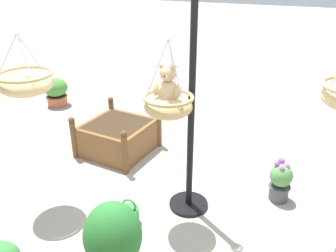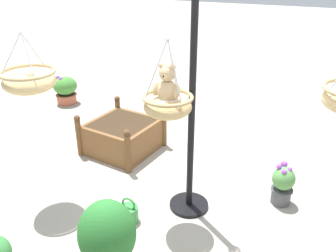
{
  "view_description": "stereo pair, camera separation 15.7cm",
  "coord_description": "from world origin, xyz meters",
  "px_view_note": "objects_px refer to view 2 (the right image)",
  "views": [
    {
      "loc": [
        -1.22,
        3.06,
        2.57
      ],
      "look_at": [
        -0.03,
        0.07,
        1.04
      ],
      "focal_mm": 38.01,
      "sensor_mm": 36.0,
      "label": 1
    },
    {
      "loc": [
        -1.36,
        3.0,
        2.57
      ],
      "look_at": [
        -0.03,
        0.07,
        1.04
      ],
      "focal_mm": 38.01,
      "sensor_mm": 36.0,
      "label": 2
    }
  ],
  "objects_px": {
    "display_pole_central": "(191,144)",
    "potted_plant_small_succulent": "(66,89)",
    "teddy_bear": "(167,88)",
    "potted_plant_fern_front": "(108,242)",
    "potted_plant_flowering_red": "(283,184)",
    "hanging_basket_with_teddy": "(168,105)",
    "watering_can": "(128,213)",
    "hanging_basket_right_low": "(29,80)",
    "wooden_planter_box": "(123,135)"
  },
  "relations": [
    {
      "from": "display_pole_central",
      "to": "potted_plant_small_succulent",
      "type": "height_order",
      "value": "display_pole_central"
    },
    {
      "from": "teddy_bear",
      "to": "potted_plant_fern_front",
      "type": "distance_m",
      "value": 1.43
    },
    {
      "from": "potted_plant_flowering_red",
      "to": "hanging_basket_with_teddy",
      "type": "bearing_deg",
      "value": 34.78
    },
    {
      "from": "teddy_bear",
      "to": "potted_plant_fern_front",
      "type": "bearing_deg",
      "value": 85.28
    },
    {
      "from": "display_pole_central",
      "to": "watering_can",
      "type": "height_order",
      "value": "display_pole_central"
    },
    {
      "from": "hanging_basket_with_teddy",
      "to": "potted_plant_flowering_red",
      "type": "xyz_separation_m",
      "value": [
        -1.09,
        -0.75,
        -1.06
      ]
    },
    {
      "from": "hanging_basket_right_low",
      "to": "potted_plant_small_succulent",
      "type": "bearing_deg",
      "value": -55.05
    },
    {
      "from": "potted_plant_flowering_red",
      "to": "watering_can",
      "type": "distance_m",
      "value": 1.76
    },
    {
      "from": "display_pole_central",
      "to": "hanging_basket_right_low",
      "type": "relative_size",
      "value": 4.09
    },
    {
      "from": "display_pole_central",
      "to": "potted_plant_fern_front",
      "type": "bearing_deg",
      "value": 79.59
    },
    {
      "from": "hanging_basket_with_teddy",
      "to": "teddy_bear",
      "type": "distance_m",
      "value": 0.18
    },
    {
      "from": "potted_plant_fern_front",
      "to": "potted_plant_small_succulent",
      "type": "distance_m",
      "value": 4.5
    },
    {
      "from": "teddy_bear",
      "to": "hanging_basket_with_teddy",
      "type": "bearing_deg",
      "value": -90.0
    },
    {
      "from": "hanging_basket_right_low",
      "to": "wooden_planter_box",
      "type": "height_order",
      "value": "hanging_basket_right_low"
    },
    {
      "from": "hanging_basket_right_low",
      "to": "potted_plant_fern_front",
      "type": "relative_size",
      "value": 0.74
    },
    {
      "from": "potted_plant_flowering_red",
      "to": "watering_can",
      "type": "height_order",
      "value": "potted_plant_flowering_red"
    },
    {
      "from": "potted_plant_fern_front",
      "to": "watering_can",
      "type": "relative_size",
      "value": 2.41
    },
    {
      "from": "potted_plant_small_succulent",
      "to": "hanging_basket_right_low",
      "type": "bearing_deg",
      "value": 124.95
    },
    {
      "from": "potted_plant_small_succulent",
      "to": "watering_can",
      "type": "xyz_separation_m",
      "value": [
        -2.83,
        2.49,
        -0.18
      ]
    },
    {
      "from": "hanging_basket_with_teddy",
      "to": "teddy_bear",
      "type": "bearing_deg",
      "value": 90.0
    },
    {
      "from": "potted_plant_fern_front",
      "to": "potted_plant_small_succulent",
      "type": "xyz_separation_m",
      "value": [
        3.1,
        -3.26,
        -0.18
      ]
    },
    {
      "from": "potted_plant_small_succulent",
      "to": "display_pole_central",
      "type": "bearing_deg",
      "value": 149.1
    },
    {
      "from": "teddy_bear",
      "to": "watering_can",
      "type": "relative_size",
      "value": 1.15
    },
    {
      "from": "wooden_planter_box",
      "to": "teddy_bear",
      "type": "bearing_deg",
      "value": 137.68
    },
    {
      "from": "wooden_planter_box",
      "to": "potted_plant_fern_front",
      "type": "distance_m",
      "value": 2.39
    },
    {
      "from": "display_pole_central",
      "to": "hanging_basket_right_low",
      "type": "xyz_separation_m",
      "value": [
        1.58,
        0.51,
        0.64
      ]
    },
    {
      "from": "wooden_planter_box",
      "to": "potted_plant_small_succulent",
      "type": "relative_size",
      "value": 1.96
    },
    {
      "from": "teddy_bear",
      "to": "wooden_planter_box",
      "type": "bearing_deg",
      "value": -42.32
    },
    {
      "from": "hanging_basket_with_teddy",
      "to": "potted_plant_flowering_red",
      "type": "distance_m",
      "value": 1.7
    },
    {
      "from": "wooden_planter_box",
      "to": "watering_can",
      "type": "relative_size",
      "value": 3.03
    },
    {
      "from": "teddy_bear",
      "to": "watering_can",
      "type": "xyz_separation_m",
      "value": [
        0.35,
        0.23,
        -1.39
      ]
    },
    {
      "from": "potted_plant_flowering_red",
      "to": "potted_plant_small_succulent",
      "type": "relative_size",
      "value": 0.93
    },
    {
      "from": "hanging_basket_right_low",
      "to": "potted_plant_flowering_red",
      "type": "relative_size",
      "value": 1.23
    },
    {
      "from": "wooden_planter_box",
      "to": "potted_plant_small_succulent",
      "type": "distance_m",
      "value": 2.29
    },
    {
      "from": "hanging_basket_with_teddy",
      "to": "display_pole_central",
      "type": "bearing_deg",
      "value": -120.96
    },
    {
      "from": "teddy_bear",
      "to": "potted_plant_fern_front",
      "type": "height_order",
      "value": "teddy_bear"
    },
    {
      "from": "wooden_planter_box",
      "to": "potted_plant_flowering_red",
      "type": "distance_m",
      "value": 2.32
    },
    {
      "from": "watering_can",
      "to": "potted_plant_small_succulent",
      "type": "bearing_deg",
      "value": -41.35
    },
    {
      "from": "display_pole_central",
      "to": "hanging_basket_with_teddy",
      "type": "bearing_deg",
      "value": 59.04
    },
    {
      "from": "teddy_bear",
      "to": "hanging_basket_right_low",
      "type": "xyz_separation_m",
      "value": [
        1.43,
        0.24,
        -0.05
      ]
    },
    {
      "from": "watering_can",
      "to": "hanging_basket_right_low",
      "type": "bearing_deg",
      "value": 0.9
    },
    {
      "from": "hanging_basket_with_teddy",
      "to": "teddy_bear",
      "type": "xyz_separation_m",
      "value": [
        0.0,
        0.02,
        0.18
      ]
    },
    {
      "from": "hanging_basket_with_teddy",
      "to": "potted_plant_flowering_red",
      "type": "relative_size",
      "value": 1.49
    },
    {
      "from": "hanging_basket_right_low",
      "to": "potted_plant_small_succulent",
      "type": "relative_size",
      "value": 1.14
    },
    {
      "from": "potted_plant_fern_front",
      "to": "watering_can",
      "type": "distance_m",
      "value": 0.89
    },
    {
      "from": "hanging_basket_right_low",
      "to": "teddy_bear",
      "type": "bearing_deg",
      "value": -170.36
    },
    {
      "from": "display_pole_central",
      "to": "wooden_planter_box",
      "type": "relative_size",
      "value": 2.39
    },
    {
      "from": "hanging_basket_right_low",
      "to": "potted_plant_fern_front",
      "type": "bearing_deg",
      "value": 151.06
    },
    {
      "from": "hanging_basket_with_teddy",
      "to": "watering_can",
      "type": "distance_m",
      "value": 1.29
    },
    {
      "from": "hanging_basket_right_low",
      "to": "potted_plant_flowering_red",
      "type": "distance_m",
      "value": 2.97
    }
  ]
}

